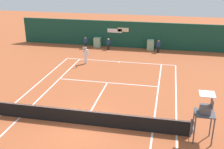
% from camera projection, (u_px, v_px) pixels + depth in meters
% --- Properties ---
extents(ground_plane, '(80.00, 80.00, 0.01)m').
position_uv_depth(ground_plane, '(86.00, 120.00, 16.60)').
color(ground_plane, '#A8512D').
extents(tennis_net, '(12.10, 0.10, 1.07)m').
position_uv_depth(tennis_net, '(83.00, 117.00, 15.89)').
color(tennis_net, '#4C4C51').
rests_on(tennis_net, ground_plane).
extents(sponsor_back_wall, '(25.00, 1.02, 2.92)m').
position_uv_depth(sponsor_back_wall, '(128.00, 35.00, 31.06)').
color(sponsor_back_wall, '#144233').
rests_on(sponsor_back_wall, ground_plane).
extents(umpire_chair, '(1.00, 1.00, 2.68)m').
position_uv_depth(umpire_chair, '(205.00, 111.00, 14.05)').
color(umpire_chair, '#47474C').
rests_on(umpire_chair, ground_plane).
extents(player_on_baseline, '(0.49, 0.84, 1.85)m').
position_uv_depth(player_on_baseline, '(86.00, 54.00, 25.87)').
color(player_on_baseline, white).
rests_on(player_on_baseline, ground_plane).
extents(ball_kid_centre_post, '(0.46, 0.19, 1.36)m').
position_uv_depth(ball_kid_centre_post, '(158.00, 45.00, 29.34)').
color(ball_kid_centre_post, black).
rests_on(ball_kid_centre_post, ground_plane).
extents(ball_kid_right_post, '(0.42, 0.19, 1.27)m').
position_uv_depth(ball_kid_right_post, '(108.00, 43.00, 30.40)').
color(ball_kid_right_post, black).
rests_on(ball_kid_right_post, ground_plane).
extents(ball_kid_left_post, '(0.43, 0.18, 1.28)m').
position_uv_depth(ball_kid_left_post, '(86.00, 42.00, 30.89)').
color(ball_kid_left_post, black).
rests_on(ball_kid_left_post, ground_plane).
extents(tennis_ball_mid_court, '(0.07, 0.07, 0.07)m').
position_uv_depth(tennis_ball_mid_court, '(71.00, 71.00, 24.31)').
color(tennis_ball_mid_court, '#CCE033').
rests_on(tennis_ball_mid_court, ground_plane).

